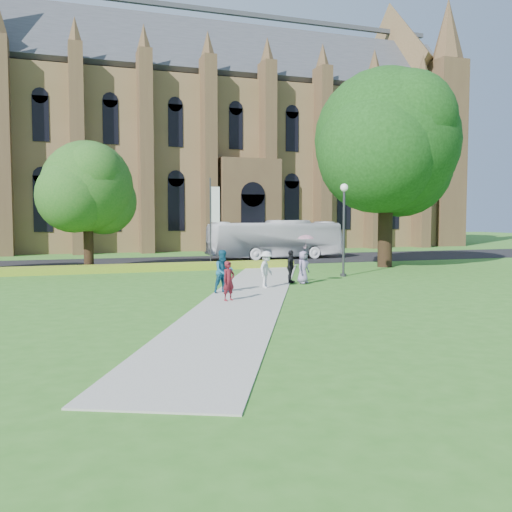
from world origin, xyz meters
name	(u,v)px	position (x,y,z in m)	size (l,w,h in m)	color
ground	(256,298)	(0.00, 0.00, 0.00)	(160.00, 160.00, 0.00)	#316F21
road	(169,262)	(0.00, 20.00, 0.01)	(160.00, 10.00, 0.02)	black
footpath	(249,294)	(0.00, 1.00, 0.02)	(3.20, 30.00, 0.04)	#B2B2A8
flower_hedge	(157,267)	(-2.00, 13.20, 0.23)	(18.00, 1.40, 0.45)	yellow
cathedral	(224,130)	(10.00, 39.73, 12.98)	(52.60, 18.25, 28.00)	olive
streetlamp	(344,218)	(7.50, 6.50, 3.30)	(0.44, 0.44, 5.24)	#38383D
large_tree	(387,142)	(13.00, 11.00, 8.37)	(9.60, 9.60, 13.20)	#332114
street_tree_1	(87,187)	(-6.00, 14.50, 5.22)	(5.60, 5.60, 8.05)	#332114
banner_pole_0	(212,217)	(2.11, 15.20, 3.39)	(0.70, 0.10, 6.00)	#38383D
tour_coach	(275,239)	(8.66, 20.23, 1.56)	(2.58, 11.03, 3.07)	white
pedestrian_0	(229,281)	(-1.38, -0.59, 0.83)	(0.58, 0.38, 1.59)	maroon
pedestrian_1	(223,271)	(-0.93, 1.74, 0.98)	(0.92, 0.72, 1.89)	navy
pedestrian_2	(266,269)	(1.46, 2.77, 0.91)	(1.12, 0.64, 1.74)	silver
pedestrian_3	(291,266)	(3.32, 4.28, 0.87)	(0.97, 0.40, 1.66)	black
pedestrian_4	(303,267)	(3.86, 3.91, 0.85)	(0.79, 0.52, 1.62)	gray
parasol	(306,244)	(4.04, 4.01, 2.02)	(0.83, 0.83, 0.73)	#C68B98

